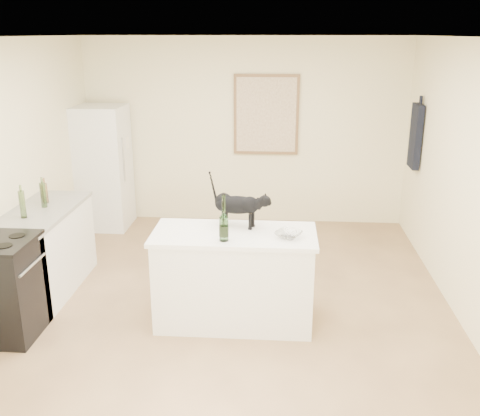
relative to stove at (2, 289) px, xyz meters
The scene contains 19 objects.
floor 2.09m from the stove, 17.10° to the left, with size 5.50×5.50×0.00m, color tan.
ceiling 2.96m from the stove, 17.10° to the left, with size 5.50×5.50×0.00m, color white.
wall_back 3.97m from the stove, 59.80° to the left, with size 4.50×4.50×0.00m, color #EFE9B9.
wall_front 3.02m from the stove, 47.79° to the right, with size 4.50×4.50×0.00m, color #EFE9B9.
wall_right 4.33m from the stove, ahead, with size 5.50×5.50×0.00m, color #EFE9B9.
island_base 2.09m from the stove, 11.04° to the left, with size 1.44×0.67×0.86m, color white.
island_top 2.13m from the stove, 11.04° to the left, with size 1.50×0.70×0.04m, color white.
left_cabinets 0.90m from the stove, 90.00° to the left, with size 0.60×1.40×0.86m, color white.
left_countertop 1.00m from the stove, 90.00° to the left, with size 0.62×1.44×0.04m, color gray.
stove is the anchor object (origin of this frame).
fridge 2.98m from the stove, 90.00° to the left, with size 0.68×0.68×1.70m, color white.
artwork_frame 4.16m from the stove, 55.87° to the left, with size 0.90×0.03×1.10m, color brown.
artwork_canvas 4.14m from the stove, 55.73° to the left, with size 0.82×0.00×1.02m, color beige.
hanging_garment 5.01m from the stove, 32.62° to the left, with size 0.08×0.34×0.80m, color black.
black_cat 2.23m from the stove, 15.46° to the left, with size 0.54×0.16×0.38m, color black, non-canonical shape.
wine_bottle 2.09m from the stove, ahead, with size 0.08×0.08×0.38m, color #2C5B24.
glass_bowl 2.61m from the stove, ahead, with size 0.23×0.23×0.06m, color silver.
fridge_paper 3.13m from the stove, 83.49° to the left, with size 0.00×0.12×0.16m, color white.
counter_bottle_cluster 1.08m from the stove, 91.45° to the left, with size 0.12×0.54×0.27m.
Camera 1 is at (0.50, -4.81, 2.64)m, focal length 40.60 mm.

